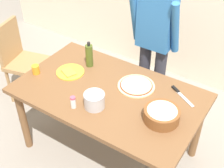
{
  "coord_description": "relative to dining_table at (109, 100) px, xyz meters",
  "views": [
    {
      "loc": [
        1.14,
        -1.71,
        2.46
      ],
      "look_at": [
        0.0,
        0.05,
        0.81
      ],
      "focal_mm": 49.65,
      "sensor_mm": 36.0,
      "label": 1
    }
  ],
  "objects": [
    {
      "name": "chair_wooden_left",
      "position": [
        -1.32,
        0.18,
        -0.13
      ],
      "size": [
        0.48,
        0.48,
        0.95
      ],
      "color": "#A37A4C",
      "rests_on": "ground"
    },
    {
      "name": "person_cook",
      "position": [
        0.04,
        0.76,
        0.27
      ],
      "size": [
        0.49,
        0.25,
        1.62
      ],
      "color": "#2D2D38",
      "rests_on": "ground"
    },
    {
      "name": "pizza_raw_on_board",
      "position": [
        0.16,
        0.19,
        0.1
      ],
      "size": [
        0.33,
        0.33,
        0.02
      ],
      "color": "beige",
      "rests_on": "dining_table"
    },
    {
      "name": "popcorn_bowl",
      "position": [
        0.53,
        -0.06,
        0.15
      ],
      "size": [
        0.28,
        0.28,
        0.11
      ],
      "color": "brown",
      "rests_on": "dining_table"
    },
    {
      "name": "plate_with_slice",
      "position": [
        -0.46,
        0.03,
        0.1
      ],
      "size": [
        0.26,
        0.26,
        0.02
      ],
      "color": "gold",
      "rests_on": "dining_table"
    },
    {
      "name": "cup_orange",
      "position": [
        -0.71,
        -0.14,
        0.13
      ],
      "size": [
        0.07,
        0.07,
        0.08
      ],
      "primitive_type": "cylinder",
      "color": "orange",
      "rests_on": "dining_table"
    },
    {
      "name": "steel_pot",
      "position": [
        0.01,
        -0.22,
        0.16
      ],
      "size": [
        0.17,
        0.17,
        0.13
      ],
      "color": "#B7B7BC",
      "rests_on": "dining_table"
    },
    {
      "name": "salt_shaker",
      "position": [
        -0.13,
        -0.32,
        0.14
      ],
      "size": [
        0.04,
        0.04,
        0.11
      ],
      "color": "white",
      "rests_on": "dining_table"
    },
    {
      "name": "olive_oil_bottle",
      "position": [
        -0.37,
        0.23,
        0.2
      ],
      "size": [
        0.07,
        0.07,
        0.26
      ],
      "color": "#47561E",
      "rests_on": "dining_table"
    },
    {
      "name": "dining_table",
      "position": [
        0.0,
        0.0,
        0.0
      ],
      "size": [
        1.6,
        0.96,
        0.76
      ],
      "color": "brown",
      "rests_on": "ground"
    },
    {
      "name": "chef_knife",
      "position": [
        0.53,
        0.3,
        0.1
      ],
      "size": [
        0.26,
        0.17,
        0.02
      ],
      "color": "silver",
      "rests_on": "dining_table"
    },
    {
      "name": "ground",
      "position": [
        0.0,
        0.0,
        -0.67
      ],
      "size": [
        8.0,
        8.0,
        0.0
      ],
      "primitive_type": "plane",
      "color": "gray"
    }
  ]
}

